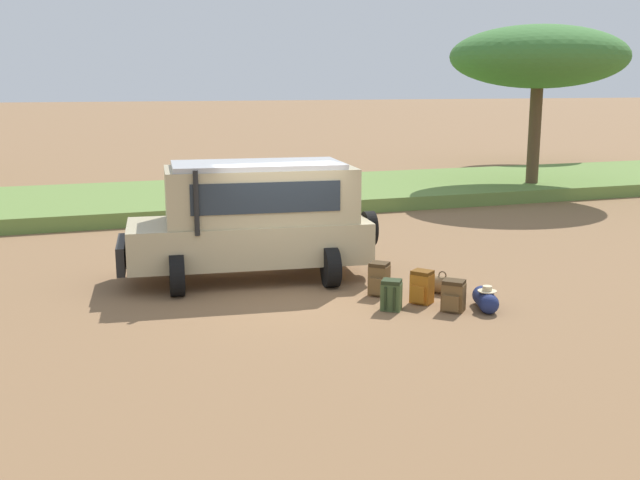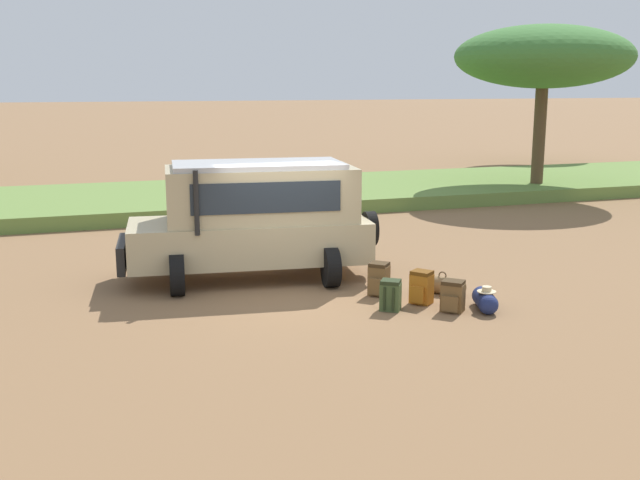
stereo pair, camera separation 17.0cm
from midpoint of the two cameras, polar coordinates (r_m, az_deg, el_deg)
name	(u,v)px [view 2 (the right image)]	position (r m, az deg, el deg)	size (l,w,h in m)	color
ground_plane	(292,294)	(14.59, -1.84, -4.14)	(320.00, 320.00, 0.00)	olive
grass_bank	(194,198)	(25.54, -9.36, 3.15)	(120.00, 7.00, 0.44)	olive
safari_vehicle	(254,218)	(15.52, -4.72, 1.71)	(5.45, 3.12, 2.44)	tan
backpack_beside_front_wheel	(391,295)	(13.58, 5.76, -4.22)	(0.46, 0.48, 0.56)	#42562D
backpack_cluster_center	(421,288)	(14.04, 8.06, -3.61)	(0.49, 0.48, 0.62)	#B26619
backpack_near_rear_wheel	(379,279)	(14.49, 4.83, -3.01)	(0.50, 0.50, 0.64)	brown
backpack_outermost	(453,296)	(13.65, 10.42, -4.25)	(0.51, 0.51, 0.57)	brown
duffel_bag_low_black_case	(485,300)	(13.90, 12.80, -4.46)	(0.54, 0.92, 0.46)	navy
duffel_bag_soft_canvas	(442,285)	(14.77, 9.62, -3.41)	(0.76, 0.80, 0.45)	brown
acacia_tree_centre_back	(544,57)	(28.34, 16.86, 13.17)	(6.42, 5.80, 6.05)	brown
acacia_tree_right_mid	(546,68)	(39.98, 16.95, 12.42)	(5.71, 5.47, 5.75)	brown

